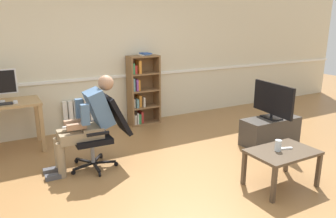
% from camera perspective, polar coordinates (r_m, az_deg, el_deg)
% --- Properties ---
extents(ground_plane, '(18.00, 18.00, 0.00)m').
position_cam_1_polar(ground_plane, '(4.06, 4.07, -12.65)').
color(ground_plane, olive).
extents(back_wall, '(12.00, 0.13, 2.70)m').
position_cam_1_polar(back_wall, '(6.01, -9.76, 9.75)').
color(back_wall, beige).
rests_on(back_wall, ground_plane).
extents(computer_mouse, '(0.06, 0.10, 0.03)m').
position_cam_1_polar(computer_mouse, '(5.15, -25.38, 1.13)').
color(computer_mouse, white).
rests_on(computer_mouse, computer_desk).
extents(bookshelf, '(0.58, 0.29, 1.34)m').
position_cam_1_polar(bookshelf, '(6.09, -4.73, 3.24)').
color(bookshelf, brown).
rests_on(bookshelf, ground_plane).
extents(radiator, '(0.73, 0.08, 0.57)m').
position_cam_1_polar(radiator, '(5.92, -14.59, -1.06)').
color(radiator, white).
rests_on(radiator, ground_plane).
extents(office_chair, '(0.83, 0.61, 0.96)m').
position_cam_1_polar(office_chair, '(4.36, -11.40, -3.47)').
color(office_chair, black).
rests_on(office_chair, ground_plane).
extents(person_seated, '(0.96, 0.40, 1.23)m').
position_cam_1_polar(person_seated, '(4.27, -14.03, -2.12)').
color(person_seated, '#937F60').
rests_on(person_seated, ground_plane).
extents(tv_stand, '(0.96, 0.40, 0.42)m').
position_cam_1_polar(tv_stand, '(5.41, 17.62, -3.69)').
color(tv_stand, '#3D3833').
rests_on(tv_stand, ground_plane).
extents(tv_screen, '(0.23, 0.86, 0.56)m').
position_cam_1_polar(tv_screen, '(5.27, 18.07, 1.50)').
color(tv_screen, black).
rests_on(tv_screen, tv_stand).
extents(coffee_table, '(0.79, 0.53, 0.44)m').
position_cam_1_polar(coffee_table, '(4.03, 19.58, -7.74)').
color(coffee_table, '#4C3D2D').
rests_on(coffee_table, ground_plane).
extents(drinking_glass, '(0.08, 0.08, 0.13)m').
position_cam_1_polar(drinking_glass, '(3.96, 18.90, -6.12)').
color(drinking_glass, silver).
rests_on(drinking_glass, coffee_table).
extents(spare_remote, '(0.15, 0.08, 0.02)m').
position_cam_1_polar(spare_remote, '(4.07, 20.17, -6.55)').
color(spare_remote, white).
rests_on(spare_remote, coffee_table).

